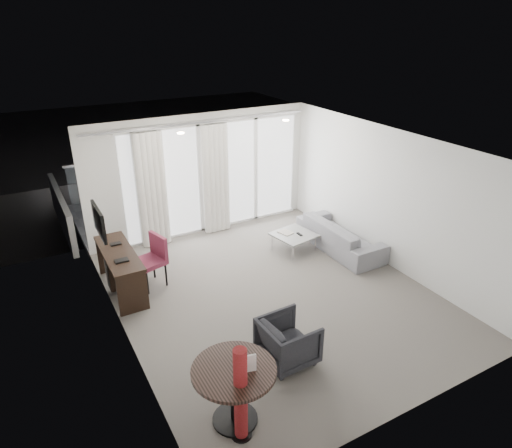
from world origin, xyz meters
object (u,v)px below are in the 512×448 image
tub_armchair (288,341)px  rattan_chair_b (256,172)px  sofa (340,235)px  desk (121,271)px  coffee_table (294,242)px  desk_chair (149,262)px  rattan_chair_a (241,193)px  red_lamp (241,395)px  round_table (234,395)px

tub_armchair → rattan_chair_b: 7.16m
tub_armchair → sofa: bearing=-51.7°
desk → coffee_table: bearing=-2.7°
desk_chair → rattan_chair_b: size_ratio=1.12×
rattan_chair_a → rattan_chair_b: size_ratio=0.95×
desk → rattan_chair_a: size_ratio=2.02×
desk → desk_chair: bearing=-11.2°
tub_armchair → red_lamp: bearing=123.3°
round_table → tub_armchair: bearing=27.4°
desk_chair → coffee_table: 3.00m
red_lamp → round_table: bearing=81.5°
red_lamp → desk_chair: bearing=88.9°
desk → round_table: size_ratio=1.65×
coffee_table → rattan_chair_a: rattan_chair_a is taller
desk → red_lamp: bearing=-83.6°
coffee_table → rattan_chair_a: bearing=88.2°
round_table → rattan_chair_a: (3.10, 5.83, 0.01)m
coffee_table → rattan_chair_b: (1.16, 3.72, 0.25)m
desk_chair → round_table: desk_chair is taller
desk → tub_armchair: size_ratio=2.24×
desk_chair → rattan_chair_b: 5.52m
desk → round_table: bearing=-82.7°
sofa → rattan_chair_b: size_ratio=2.43×
rattan_chair_a → rattan_chair_b: (1.08, 1.21, 0.02)m
rattan_chair_b → rattan_chair_a: bearing=-113.7°
round_table → sofa: bearing=36.8°
tub_armchair → rattan_chair_b: (3.07, 6.47, 0.09)m
red_lamp → sofa: size_ratio=0.60×
desk_chair → rattan_chair_a: bearing=22.7°
sofa → rattan_chair_b: rattan_chair_b is taller
red_lamp → coffee_table: size_ratio=1.62×
desk_chair → coffee_table: bearing=-17.1°
tub_armchair → rattan_chair_b: bearing=-27.2°
desk → red_lamp: 3.75m
round_table → sofa: size_ratio=0.48×
desk_chair → red_lamp: size_ratio=0.76×
desk → desk_chair: desk_chair is taller
round_table → tub_armchair: (1.11, 0.58, -0.06)m
desk_chair → red_lamp: red_lamp is taller
coffee_table → sofa: sofa is taller
round_table → red_lamp: size_ratio=0.79×
coffee_table → round_table: bearing=-132.2°
desk_chair → tub_armchair: size_ratio=1.31×
sofa → rattan_chair_a: 3.04m
desk → rattan_chair_b: bearing=37.6°
round_table → desk_chair: bearing=89.4°
desk_chair → sofa: size_ratio=0.46×
desk_chair → red_lamp: 3.62m
round_table → coffee_table: 4.49m
red_lamp → tub_armchair: 1.43m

